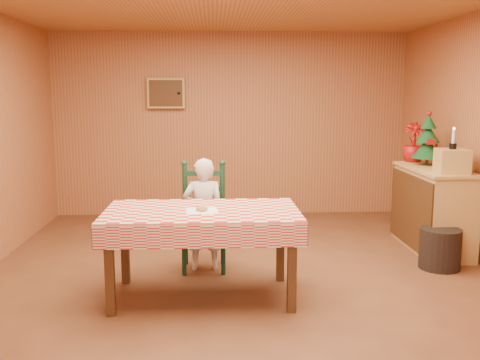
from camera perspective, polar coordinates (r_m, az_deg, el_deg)
The scene contains 13 objects.
ground at distance 5.01m, azimuth 0.12°, elevation -11.17°, with size 6.00×6.00×0.00m, color brown.
cabin_walls at distance 5.23m, azimuth -0.21°, elevation 10.11°, with size 5.10×6.05×2.65m.
dining_table at distance 4.56m, azimuth -4.07°, elevation -4.19°, with size 1.66×0.96×0.77m.
ladder_chair at distance 5.37m, azimuth -3.88°, elevation -4.17°, with size 0.44×0.40×1.08m.
seated_child at distance 5.30m, azimuth -3.90°, elevation -3.69°, with size 0.41×0.27×1.12m, color silver.
napkin at distance 4.49m, azimuth -4.10°, elevation -3.30°, with size 0.26×0.26×0.00m, color white.
donut at distance 4.49m, azimuth -4.10°, elevation -3.07°, with size 0.10×0.10×0.03m, color #B67441.
shelf_unit at distance 6.37m, azimuth 19.81°, elevation -2.92°, with size 0.54×1.24×0.93m.
crate at distance 5.92m, azimuth 21.67°, elevation 1.87°, with size 0.30×0.30×0.25m, color tan.
christmas_tree at distance 6.50m, azimuth 19.39°, elevation 3.98°, with size 0.34×0.34×0.62m.
flower_arrangement at distance 6.76m, azimuth 18.02°, elevation 3.86°, with size 0.26×0.26×0.47m, color #9C110E.
candle_set at distance 5.90m, azimuth 21.78°, elevation 3.70°, with size 0.07×0.07×0.22m.
storage_bin at distance 5.77m, azimuth 20.56°, elevation -6.87°, with size 0.41×0.41×0.41m, color black.
Camera 1 is at (-0.25, -4.69, 1.74)m, focal length 40.00 mm.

